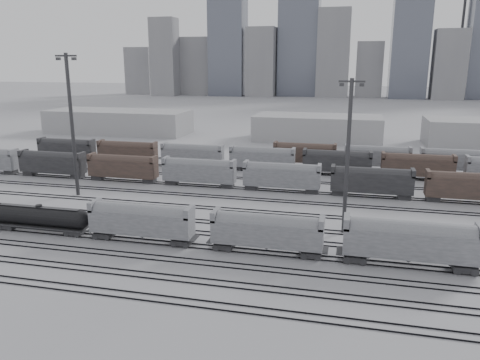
% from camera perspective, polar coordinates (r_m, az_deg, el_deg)
% --- Properties ---
extents(ground, '(900.00, 900.00, 0.00)m').
position_cam_1_polar(ground, '(64.96, -6.36, -8.31)').
color(ground, '#B2B1B6').
rests_on(ground, ground).
extents(tracks, '(220.00, 71.50, 0.16)m').
position_cam_1_polar(tracks, '(80.57, -2.14, -3.63)').
color(tracks, black).
rests_on(tracks, ground).
extents(tank_car_b, '(16.40, 2.73, 4.05)m').
position_cam_1_polar(tank_car_b, '(75.94, -23.19, -4.16)').
color(tank_car_b, black).
rests_on(tank_car_b, ground).
extents(hopper_car_a, '(15.03, 2.99, 5.38)m').
position_cam_1_polar(hopper_car_a, '(67.32, -11.93, -4.70)').
color(hopper_car_a, black).
rests_on(hopper_car_a, ground).
extents(hopper_car_b, '(14.85, 2.95, 5.31)m').
position_cam_1_polar(hopper_car_b, '(62.03, 3.30, -6.10)').
color(hopper_car_b, black).
rests_on(hopper_car_b, ground).
extents(hopper_car_c, '(16.23, 3.23, 5.81)m').
position_cam_1_polar(hopper_car_c, '(61.57, 20.05, -6.84)').
color(hopper_car_c, black).
rests_on(hopper_car_c, ground).
extents(light_mast_b, '(4.21, 0.67, 26.32)m').
position_cam_1_polar(light_mast_b, '(92.18, -19.83, 6.66)').
color(light_mast_b, '#343436').
rests_on(light_mast_b, ground).
extents(light_mast_c, '(3.62, 0.58, 22.60)m').
position_cam_1_polar(light_mast_c, '(68.89, 13.00, 3.15)').
color(light_mast_c, '#343436').
rests_on(light_mast_c, ground).
extents(bg_string_near, '(151.00, 3.00, 5.60)m').
position_cam_1_polar(bg_string_near, '(91.88, 5.10, 0.34)').
color(bg_string_near, gray).
rests_on(bg_string_near, ground).
extents(bg_string_mid, '(151.00, 3.00, 5.60)m').
position_cam_1_polar(bg_string_mid, '(106.60, 11.72, 2.05)').
color(bg_string_mid, black).
rests_on(bg_string_mid, ground).
extents(bg_string_far, '(66.00, 3.00, 5.60)m').
position_cam_1_polar(bg_string_far, '(115.33, 20.60, 2.35)').
color(bg_string_far, brown).
rests_on(bg_string_far, ground).
extents(warehouse_left, '(50.00, 18.00, 8.00)m').
position_cam_1_polar(warehouse_left, '(172.80, -14.57, 6.91)').
color(warehouse_left, '#AFAFB2').
rests_on(warehouse_left, ground).
extents(warehouse_mid, '(40.00, 18.00, 8.00)m').
position_cam_1_polar(warehouse_mid, '(153.07, 9.42, 6.28)').
color(warehouse_mid, '#AFAFB2').
rests_on(warehouse_mid, ground).
extents(skyline, '(316.00, 22.40, 95.00)m').
position_cam_1_polar(skyline, '(336.54, 12.32, 15.67)').
color(skyline, gray).
rests_on(skyline, ground).
extents(crane_left, '(42.00, 1.80, 100.00)m').
position_cam_1_polar(crane_left, '(366.09, 6.07, 19.33)').
color(crane_left, '#343436').
rests_on(crane_left, ground).
extents(crane_right, '(42.00, 1.80, 100.00)m').
position_cam_1_polar(crane_right, '(369.47, 25.85, 18.01)').
color(crane_right, '#343436').
rests_on(crane_right, ground).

